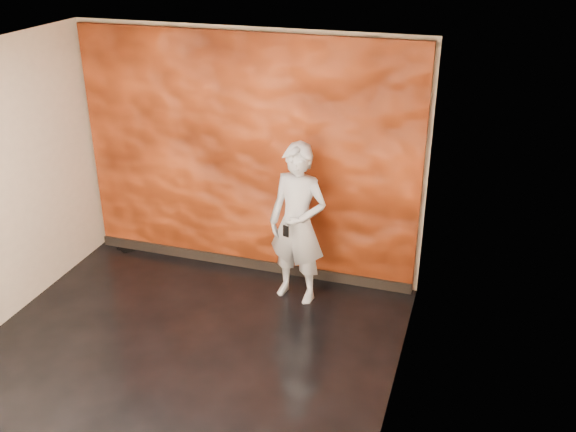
# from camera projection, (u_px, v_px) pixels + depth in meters

# --- Properties ---
(room) EXTENTS (4.02, 4.02, 2.81)m
(room) POSITION_uv_depth(u_px,v_px,m) (163.00, 231.00, 5.44)
(room) COLOR black
(room) RESTS_ON ground
(feature_wall) EXTENTS (3.90, 0.06, 2.75)m
(feature_wall) POSITION_uv_depth(u_px,v_px,m) (246.00, 158.00, 7.13)
(feature_wall) COLOR #D14C1B
(feature_wall) RESTS_ON ground
(baseboard) EXTENTS (3.90, 0.04, 0.12)m
(baseboard) POSITION_uv_depth(u_px,v_px,m) (248.00, 263.00, 7.66)
(baseboard) COLOR black
(baseboard) RESTS_ON ground
(man) EXTENTS (0.71, 0.53, 1.77)m
(man) POSITION_uv_depth(u_px,v_px,m) (298.00, 224.00, 6.74)
(man) COLOR #ADB1BD
(man) RESTS_ON ground
(phone) EXTENTS (0.07, 0.03, 0.13)m
(phone) POSITION_uv_depth(u_px,v_px,m) (286.00, 231.00, 6.54)
(phone) COLOR black
(phone) RESTS_ON man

